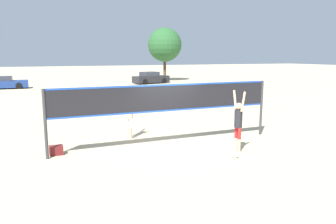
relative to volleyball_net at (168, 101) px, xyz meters
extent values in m
plane|color=#C6B28C|center=(0.00, 0.00, -1.71)|extent=(200.00, 200.00, 0.00)
cylinder|color=#38383D|center=(-4.40, 0.00, -0.53)|extent=(0.11, 0.11, 2.36)
cylinder|color=#38383D|center=(4.40, 0.00, -0.53)|extent=(0.11, 0.11, 2.36)
cube|color=black|center=(0.00, 0.00, 0.13)|extent=(8.70, 0.02, 1.03)
cube|color=#1E4CB2|center=(0.00, 0.00, 0.62)|extent=(8.70, 0.03, 0.06)
cube|color=#1E4CB2|center=(0.00, 0.00, -0.35)|extent=(8.70, 0.03, 0.06)
cylinder|color=beige|center=(1.94, -1.91, -1.46)|extent=(0.11, 0.11, 0.49)
cylinder|color=red|center=(1.94, -1.91, -1.01)|extent=(0.12, 0.12, 0.40)
cylinder|color=beige|center=(1.94, -1.71, -1.46)|extent=(0.11, 0.11, 0.49)
cylinder|color=red|center=(1.94, -1.71, -1.01)|extent=(0.12, 0.12, 0.40)
cylinder|color=#26262D|center=(1.94, -1.81, -0.49)|extent=(0.28, 0.28, 0.64)
sphere|color=beige|center=(1.94, -1.81, -0.05)|extent=(0.25, 0.25, 0.25)
cylinder|color=beige|center=(1.94, -2.06, 0.14)|extent=(0.08, 0.23, 0.71)
cylinder|color=beige|center=(1.94, -1.57, 0.14)|extent=(0.08, 0.23, 0.71)
cylinder|color=beige|center=(-1.06, 1.66, -1.47)|extent=(0.11, 0.11, 0.48)
cylinder|color=white|center=(-1.06, 1.66, -1.03)|extent=(0.12, 0.12, 0.39)
cylinder|color=beige|center=(-1.06, 1.46, -1.47)|extent=(0.11, 0.11, 0.48)
cylinder|color=white|center=(-1.06, 1.46, -1.03)|extent=(0.12, 0.12, 0.39)
cylinder|color=beige|center=(-1.06, 1.56, -0.53)|extent=(0.28, 0.28, 0.62)
sphere|color=beige|center=(-1.06, 1.56, -0.10)|extent=(0.24, 0.24, 0.24)
cylinder|color=beige|center=(-1.06, 1.80, 0.09)|extent=(0.08, 0.22, 0.69)
cylinder|color=beige|center=(-1.06, 1.32, 0.09)|extent=(0.08, 0.22, 0.69)
sphere|color=white|center=(1.44, -2.40, -1.60)|extent=(0.22, 0.22, 0.22)
cube|color=maroon|center=(-4.09, 0.36, -1.55)|extent=(0.46, 0.35, 0.32)
cube|color=navy|center=(-7.15, 26.69, -1.22)|extent=(4.67, 1.81, 0.72)
cube|color=#2D333D|center=(-7.38, 26.69, -0.63)|extent=(2.12, 1.62, 0.46)
cylinder|color=black|center=(-5.69, 27.46, -1.39)|extent=(0.64, 0.23, 0.64)
cylinder|color=black|center=(-5.73, 25.84, -1.39)|extent=(0.64, 0.23, 0.64)
cube|color=#232328|center=(9.20, 26.86, -1.18)|extent=(4.76, 2.66, 0.81)
cube|color=#2D333D|center=(8.98, 26.81, -0.52)|extent=(2.32, 1.98, 0.51)
cylinder|color=black|center=(10.38, 27.96, -1.39)|extent=(0.67, 0.36, 0.64)
cylinder|color=black|center=(10.73, 26.38, -1.39)|extent=(0.67, 0.36, 0.64)
cylinder|color=black|center=(7.66, 27.35, -1.39)|extent=(0.67, 0.36, 0.64)
cylinder|color=black|center=(8.02, 25.76, -1.39)|extent=(0.67, 0.36, 0.64)
cylinder|color=#4C3823|center=(12.51, 30.38, 0.10)|extent=(0.39, 0.39, 3.61)
sphere|color=#285B2D|center=(12.51, 30.38, 3.16)|extent=(4.56, 4.56, 4.56)
camera|label=1|loc=(-4.83, -11.29, 1.71)|focal=35.00mm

